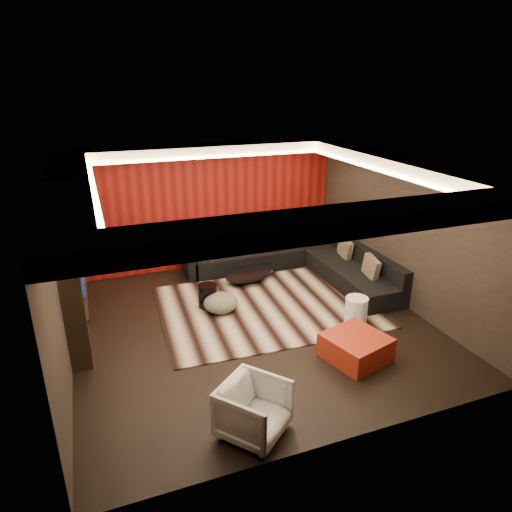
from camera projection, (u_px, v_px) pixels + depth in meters
name	position (u px, v px, depth m)	size (l,w,h in m)	color
floor	(252.00, 325.00, 8.12)	(6.00, 6.00, 0.02)	black
ceiling	(252.00, 167.00, 7.09)	(6.00, 6.00, 0.02)	silver
wall_back	(206.00, 207.00, 10.23)	(6.00, 0.02, 2.80)	black
wall_left	(58.00, 277.00, 6.62)	(0.02, 6.00, 2.80)	black
wall_right	(401.00, 231.00, 8.60)	(0.02, 6.00, 2.80)	black
red_feature_wall	(206.00, 207.00, 10.20)	(5.98, 0.05, 2.78)	#6B0C0A
soffit_back	(207.00, 150.00, 9.49)	(6.00, 0.60, 0.22)	silver
soffit_front	(340.00, 222.00, 4.79)	(6.00, 0.60, 0.22)	silver
soffit_left	(67.00, 188.00, 6.25)	(0.60, 4.80, 0.22)	silver
soffit_right	(395.00, 163.00, 8.02)	(0.60, 4.80, 0.22)	silver
cove_back	(212.00, 157.00, 9.23)	(4.80, 0.08, 0.04)	#FFD899
cove_front	(324.00, 221.00, 5.11)	(4.80, 0.08, 0.04)	#FFD899
cove_left	(94.00, 192.00, 6.40)	(0.08, 4.80, 0.04)	#FFD899
cove_right	(379.00, 170.00, 7.95)	(0.08, 4.80, 0.04)	#FFD899
tv_surround	(72.00, 278.00, 7.30)	(0.30, 2.00, 2.20)	black
tv_screen	(80.00, 257.00, 7.23)	(0.04, 1.30, 0.80)	black
tv_shelf	(86.00, 299.00, 7.50)	(0.04, 1.60, 0.04)	black
rug	(266.00, 306.00, 8.74)	(4.00, 3.00, 0.02)	#C4AF8F
coffee_table	(250.00, 275.00, 9.82)	(1.25, 1.25, 0.21)	black
drum_stool	(208.00, 295.00, 8.66)	(0.37, 0.37, 0.44)	black
striped_pouf	(221.00, 303.00, 8.48)	(0.64, 0.64, 0.35)	#B8B28E
white_side_table	(356.00, 310.00, 8.09)	(0.40, 0.40, 0.50)	white
orange_ottoman	(356.00, 347.00, 7.09)	(0.86, 0.86, 0.38)	#A82315
armchair	(254.00, 410.00, 5.52)	(0.74, 0.76, 0.70)	silver
sectional_sofa	(296.00, 261.00, 10.22)	(3.65, 3.50, 0.75)	black
throw_pillows	(303.00, 249.00, 9.94)	(3.24, 2.82, 0.50)	#BFAD8C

